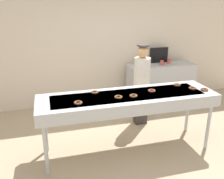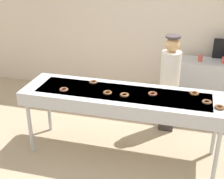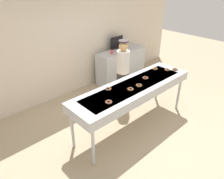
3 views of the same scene
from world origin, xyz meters
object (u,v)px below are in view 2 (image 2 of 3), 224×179
at_px(chocolate_donut_4, 207,102).
at_px(chocolate_donut_6, 194,93).
at_px(chocolate_donut_0, 64,90).
at_px(fryer_conveyor, 122,99).
at_px(chocolate_donut_1, 124,95).
at_px(prep_counter, 221,87).
at_px(chocolate_donut_5, 220,107).
at_px(chocolate_donut_7, 93,82).
at_px(paper_cup_2, 200,58).
at_px(paper_cup_1, 224,60).
at_px(worker_baker, 170,80).
at_px(chocolate_donut_2, 153,94).
at_px(chocolate_donut_3, 108,93).

xyz_separation_m(chocolate_donut_4, chocolate_donut_6, (-0.16, 0.22, 0.00)).
bearing_deg(chocolate_donut_0, fryer_conveyor, 10.55).
relative_size(chocolate_donut_1, prep_counter, 0.08).
xyz_separation_m(chocolate_donut_0, chocolate_donut_1, (0.85, 0.05, 0.00)).
relative_size(chocolate_donut_5, chocolate_donut_7, 1.00).
bearing_deg(chocolate_donut_7, paper_cup_2, 45.36).
bearing_deg(chocolate_donut_0, paper_cup_1, 40.29).
bearing_deg(worker_baker, chocolate_donut_2, 88.28).
relative_size(chocolate_donut_2, paper_cup_1, 1.14).
distance_m(fryer_conveyor, paper_cup_1, 2.24).
distance_m(fryer_conveyor, chocolate_donut_2, 0.42).
relative_size(chocolate_donut_2, chocolate_donut_6, 1.00).
xyz_separation_m(chocolate_donut_2, paper_cup_1, (1.01, 1.69, -0.00)).
relative_size(chocolate_donut_0, chocolate_donut_7, 1.00).
bearing_deg(worker_baker, prep_counter, -124.32).
xyz_separation_m(chocolate_donut_2, chocolate_donut_6, (0.54, 0.16, 0.00)).
bearing_deg(chocolate_donut_0, chocolate_donut_4, 3.56).
height_order(chocolate_donut_0, chocolate_donut_6, same).
height_order(chocolate_donut_1, worker_baker, worker_baker).
bearing_deg(chocolate_donut_1, chocolate_donut_6, 17.92).
bearing_deg(paper_cup_1, worker_baker, -134.15).
xyz_separation_m(chocolate_donut_4, chocolate_donut_7, (-1.59, 0.24, 0.00)).
height_order(chocolate_donut_6, paper_cup_2, paper_cup_2).
distance_m(chocolate_donut_3, chocolate_donut_6, 1.17).
distance_m(chocolate_donut_0, chocolate_donut_6, 1.78).
bearing_deg(chocolate_donut_1, chocolate_donut_2, 20.22).
height_order(chocolate_donut_1, chocolate_donut_4, same).
height_order(chocolate_donut_2, chocolate_donut_7, same).
bearing_deg(chocolate_donut_6, worker_baker, 120.07).
height_order(chocolate_donut_4, chocolate_donut_7, same).
bearing_deg(chocolate_donut_0, chocolate_donut_5, 0.24).
height_order(worker_baker, prep_counter, worker_baker).
relative_size(chocolate_donut_2, chocolate_donut_5, 1.00).
xyz_separation_m(chocolate_donut_3, paper_cup_1, (1.60, 1.82, -0.00)).
relative_size(chocolate_donut_6, prep_counter, 0.08).
bearing_deg(fryer_conveyor, chocolate_donut_3, -154.63).
bearing_deg(fryer_conveyor, chocolate_donut_5, -6.35).
xyz_separation_m(chocolate_donut_3, paper_cup_2, (1.20, 1.82, -0.00)).
distance_m(chocolate_donut_4, worker_baker, 1.04).
relative_size(fryer_conveyor, prep_counter, 1.74).
bearing_deg(paper_cup_2, chocolate_donut_7, -134.64).
height_order(chocolate_donut_6, prep_counter, chocolate_donut_6).
bearing_deg(chocolate_donut_2, chocolate_donut_6, 16.36).
xyz_separation_m(fryer_conveyor, chocolate_donut_3, (-0.19, -0.09, 0.11)).
xyz_separation_m(worker_baker, prep_counter, (0.88, 0.93, -0.42)).
bearing_deg(chocolate_donut_4, chocolate_donut_7, 171.47).
xyz_separation_m(chocolate_donut_4, worker_baker, (-0.54, 0.88, -0.12)).
height_order(fryer_conveyor, chocolate_donut_4, chocolate_donut_4).
height_order(fryer_conveyor, chocolate_donut_7, chocolate_donut_7).
bearing_deg(chocolate_donut_5, paper_cup_2, 97.45).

